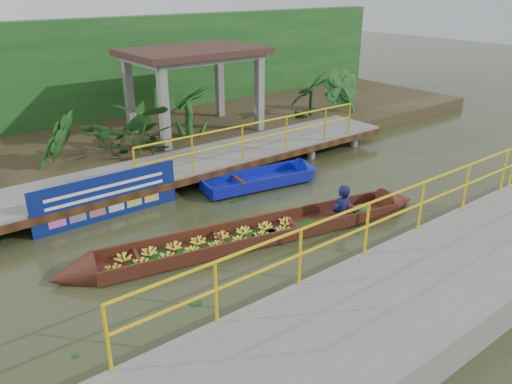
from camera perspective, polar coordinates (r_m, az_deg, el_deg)
ground at (r=11.09m, az=-2.81°, el=-4.99°), size 80.00×80.00×0.00m
land_strip at (r=17.26m, az=-17.43°, el=5.17°), size 30.00×8.00×0.45m
far_dock at (r=13.62m, az=-11.15°, el=2.26°), size 16.00×2.06×1.66m
near_dock at (r=9.07m, az=18.51°, el=-11.08°), size 18.00×2.40×1.73m
pavilion at (r=16.89m, az=-7.19°, el=14.72°), size 4.40×3.00×3.00m
foliage_backdrop at (r=19.17m, az=-20.88°, el=11.93°), size 30.00×0.80×4.00m
vendor_boat at (r=10.96m, az=1.65°, el=-3.97°), size 8.62×2.61×1.97m
moored_blue_boat at (r=14.01m, az=3.18°, el=1.83°), size 3.65×1.49×0.85m
blue_banner at (r=12.13m, az=-16.61°, el=-0.54°), size 3.51×0.04×1.10m
tropical_plants at (r=15.96m, az=-7.40°, el=8.69°), size 14.37×1.37×1.72m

